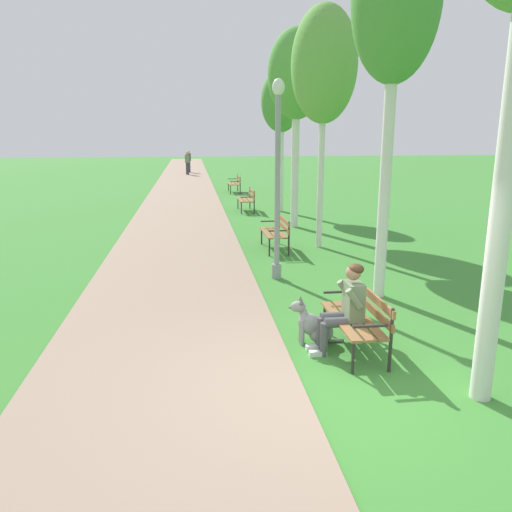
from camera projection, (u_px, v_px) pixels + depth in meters
ground_plane at (332, 393)px, 5.87m from camera, size 120.00×120.00×0.00m
paved_path at (184, 185)px, 28.74m from camera, size 3.32×60.00×0.04m
park_bench_near at (359, 315)px, 6.91m from camera, size 0.55×1.50×0.85m
park_bench_mid at (277, 230)px, 12.94m from camera, size 0.55×1.50×0.85m
park_bench_far at (247, 198)px, 19.35m from camera, size 0.55×1.50×0.85m
park_bench_furthest at (235, 182)px, 25.40m from camera, size 0.55×1.50×0.85m
person_seated_on_near_bench at (346, 305)px, 6.83m from camera, size 0.74×0.49×1.25m
dog_grey at (314, 326)px, 7.20m from camera, size 0.83×0.29×0.71m
lamp_post_near at (277, 179)px, 10.02m from camera, size 0.24×0.24×3.95m
birch_tree_second at (396, 4)px, 8.18m from camera, size 1.47×1.41×6.41m
birch_tree_third at (324, 66)px, 12.31m from camera, size 1.63×1.74×5.98m
birch_tree_fourth at (297, 76)px, 15.17m from camera, size 1.76×1.59×6.01m
birch_tree_fifth at (281, 103)px, 18.51m from camera, size 1.49×1.46×5.22m
pedestrian_distant at (187, 163)px, 35.83m from camera, size 0.32×0.22×1.65m
pedestrian_further_distant at (189, 162)px, 37.82m from camera, size 0.32×0.22×1.65m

